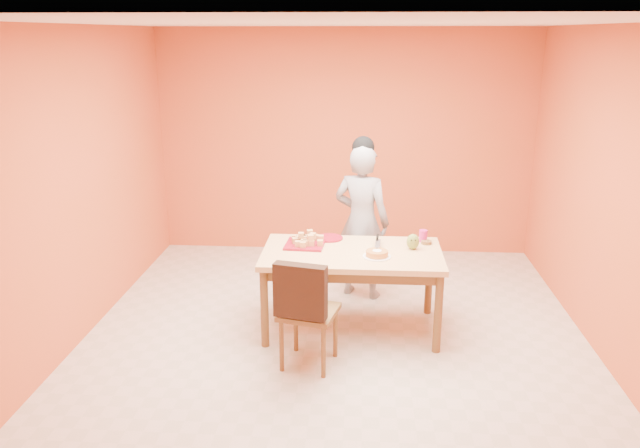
# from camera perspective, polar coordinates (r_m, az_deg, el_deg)

# --- Properties ---
(floor) EXTENTS (5.00, 5.00, 0.00)m
(floor) POSITION_cam_1_polar(r_m,az_deg,el_deg) (5.63, 1.31, -10.74)
(floor) COLOR beige
(floor) RESTS_ON ground
(ceiling) EXTENTS (5.00, 5.00, 0.00)m
(ceiling) POSITION_cam_1_polar(r_m,az_deg,el_deg) (4.98, 1.53, 17.93)
(ceiling) COLOR white
(ceiling) RESTS_ON wall_back
(wall_back) EXTENTS (4.50, 0.00, 4.50)m
(wall_back) POSITION_cam_1_polar(r_m,az_deg,el_deg) (7.58, 2.28, 7.38)
(wall_back) COLOR #CB522F
(wall_back) RESTS_ON floor
(wall_left) EXTENTS (0.00, 5.00, 5.00)m
(wall_left) POSITION_cam_1_polar(r_m,az_deg,el_deg) (5.70, -21.86, 2.90)
(wall_left) COLOR #CB522F
(wall_left) RESTS_ON floor
(wall_right) EXTENTS (0.00, 5.00, 5.00)m
(wall_right) POSITION_cam_1_polar(r_m,az_deg,el_deg) (5.52, 25.45, 2.04)
(wall_right) COLOR #CB522F
(wall_right) RESTS_ON floor
(dining_table) EXTENTS (1.60, 0.90, 0.76)m
(dining_table) POSITION_cam_1_polar(r_m,az_deg,el_deg) (5.61, 2.94, -3.40)
(dining_table) COLOR #E0BB75
(dining_table) RESTS_ON floor
(dining_chair) EXTENTS (0.53, 0.59, 0.95)m
(dining_chair) POSITION_cam_1_polar(r_m,az_deg,el_deg) (5.06, -1.04, -7.86)
(dining_chair) COLOR brown
(dining_chair) RESTS_ON floor
(pastry_pile) EXTENTS (0.31, 0.31, 0.10)m
(pastry_pile) POSITION_cam_1_polar(r_m,az_deg,el_deg) (5.70, -1.39, -1.27)
(pastry_pile) COLOR #E8B163
(pastry_pile) RESTS_ON pastry_platter
(person) EXTENTS (0.67, 0.55, 1.59)m
(person) POSITION_cam_1_polar(r_m,az_deg,el_deg) (6.32, 3.83, 0.19)
(person) COLOR gray
(person) RESTS_ON floor
(pastry_platter) EXTENTS (0.37, 0.37, 0.02)m
(pastry_platter) POSITION_cam_1_polar(r_m,az_deg,el_deg) (5.72, -1.38, -1.86)
(pastry_platter) COLOR maroon
(pastry_platter) RESTS_ON dining_table
(red_dinner_plate) EXTENTS (0.33, 0.33, 0.02)m
(red_dinner_plate) POSITION_cam_1_polar(r_m,az_deg,el_deg) (5.90, 0.87, -1.28)
(red_dinner_plate) COLOR maroon
(red_dinner_plate) RESTS_ON dining_table
(white_cake_plate) EXTENTS (0.25, 0.25, 0.01)m
(white_cake_plate) POSITION_cam_1_polar(r_m,az_deg,el_deg) (5.44, 5.23, -2.98)
(white_cake_plate) COLOR white
(white_cake_plate) RESTS_ON dining_table
(sponge_cake) EXTENTS (0.21, 0.21, 0.04)m
(sponge_cake) POSITION_cam_1_polar(r_m,az_deg,el_deg) (5.43, 5.24, -2.69)
(sponge_cake) COLOR #CB8034
(sponge_cake) RESTS_ON white_cake_plate
(cake_server) EXTENTS (0.06, 0.23, 0.01)m
(cake_server) POSITION_cam_1_polar(r_m,az_deg,el_deg) (5.59, 5.31, -1.80)
(cake_server) COLOR white
(cake_server) RESTS_ON sponge_cake
(egg_ornament) EXTENTS (0.14, 0.12, 0.14)m
(egg_ornament) POSITION_cam_1_polar(r_m,az_deg,el_deg) (5.66, 8.49, -1.61)
(egg_ornament) COLOR olive
(egg_ornament) RESTS_ON dining_table
(magenta_glass) EXTENTS (0.10, 0.10, 0.11)m
(magenta_glass) POSITION_cam_1_polar(r_m,az_deg,el_deg) (5.88, 9.42, -1.08)
(magenta_glass) COLOR #BC1C6F
(magenta_glass) RESTS_ON dining_table
(checker_tin) EXTENTS (0.10, 0.10, 0.03)m
(checker_tin) POSITION_cam_1_polar(r_m,az_deg,el_deg) (5.84, 9.70, -1.67)
(checker_tin) COLOR #33210E
(checker_tin) RESTS_ON dining_table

